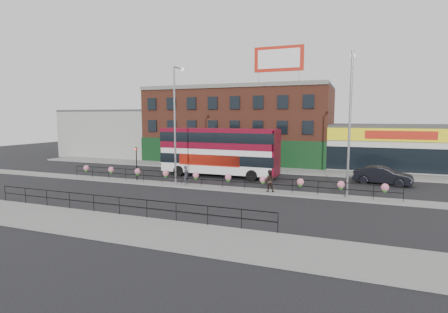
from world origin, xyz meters
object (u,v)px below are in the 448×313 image
(lamp_column_west, at_px, (176,115))
(lamp_column_east, at_px, (350,111))
(double_decker_bus, at_px, (219,147))
(car, at_px, (383,176))
(pedestrian_b, at_px, (269,181))
(pedestrian_a, at_px, (186,175))

(lamp_column_west, xyz_separation_m, lamp_column_east, (14.74, 0.07, 0.22))
(double_decker_bus, bearing_deg, lamp_column_east, -23.56)
(double_decker_bus, height_order, lamp_column_east, lamp_column_east)
(car, height_order, lamp_column_east, lamp_column_east)
(double_decker_bus, distance_m, car, 15.95)
(pedestrian_b, bearing_deg, lamp_column_west, -13.20)
(lamp_column_east, bearing_deg, car, 67.15)
(pedestrian_a, distance_m, lamp_column_east, 14.85)
(lamp_column_west, height_order, lamp_column_east, lamp_column_east)
(car, distance_m, lamp_column_west, 19.81)
(car, height_order, lamp_column_west, lamp_column_west)
(double_decker_bus, height_order, pedestrian_a, double_decker_bus)
(lamp_column_west, bearing_deg, car, 21.68)
(car, distance_m, lamp_column_east, 9.52)
(double_decker_bus, xyz_separation_m, car, (15.73, 1.36, -2.26))
(pedestrian_b, relative_size, lamp_column_west, 0.17)
(lamp_column_west, bearing_deg, pedestrian_b, -2.99)
(double_decker_bus, height_order, pedestrian_b, double_decker_bus)
(double_decker_bus, height_order, lamp_column_west, lamp_column_west)
(pedestrian_b, bearing_deg, double_decker_bus, -52.15)
(car, xyz_separation_m, pedestrian_a, (-16.66, -7.16, 0.17))
(car, bearing_deg, pedestrian_b, 141.01)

